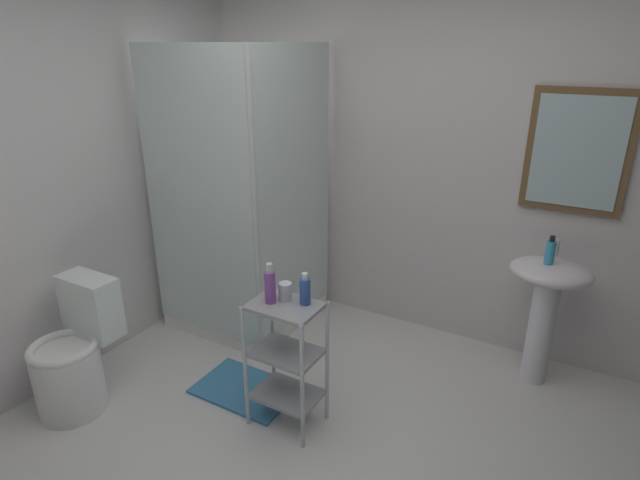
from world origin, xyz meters
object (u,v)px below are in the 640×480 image
Objects in this scene: shower_stall at (248,267)px; pedestal_sink at (546,297)px; shampoo_bottle_blue at (305,291)px; hand_soap_bottle at (550,252)px; conditioner_bottle_purple at (270,286)px; rinse_cup at (285,292)px; bath_mat at (246,389)px; toilet at (74,358)px; storage_cart at (286,355)px.

pedestal_sink is (1.97, 0.32, 0.12)m from shower_stall.
shower_stall reaches higher than shampoo_bottle_blue.
pedestal_sink is 4.83× the size of hand_soap_bottle.
shower_stall is 9.17× the size of conditioner_bottle_purple.
rinse_cup reaches higher than bath_mat.
toilet is at bearing -145.75° from hand_soap_bottle.
bath_mat is at bearing 159.87° from conditioner_bottle_purple.
shampoo_bottle_blue is at bearing -135.95° from hand_soap_bottle.
shampoo_bottle_blue is (1.22, 0.54, 0.50)m from toilet.
hand_soap_bottle reaches higher than rinse_cup.
toilet is at bearing -156.31° from shampoo_bottle_blue.
bath_mat is (-0.37, 0.09, -0.43)m from storage_cart.
hand_soap_bottle is 1.53m from rinse_cup.
shampoo_bottle_blue is at bearing 34.51° from storage_cart.
pedestal_sink is 1.07× the size of toilet.
pedestal_sink is 0.31m from hand_soap_bottle.
bath_mat is at bearing 165.88° from storage_cart.
storage_cart is 4.28× the size of shampoo_bottle_blue.
bath_mat is at bearing -55.76° from shower_stall.
shower_stall is 1.13m from rinse_cup.
shower_stall reaches higher than storage_cart.
bath_mat is at bearing 172.25° from rinse_cup.
toilet is at bearing -143.26° from bath_mat.
rinse_cup is at bearing 25.23° from toilet.
shower_stall is 1.21m from shampoo_bottle_blue.
shower_stall is 2.47× the size of pedestal_sink.
conditioner_bottle_purple is (-1.20, -1.07, -0.05)m from hand_soap_bottle.
conditioner_bottle_purple is at bearing -169.78° from storage_cart.
storage_cart is (-1.14, -1.09, -0.14)m from pedestal_sink.
conditioner_bottle_purple is 0.36× the size of bath_mat.
pedestal_sink is at bearing 9.32° from shower_stall.
shampoo_bottle_blue reaches higher than rinse_cup.
pedestal_sink is 1.09× the size of storage_cart.
conditioner_bottle_purple reaches higher than storage_cart.
storage_cart is 0.57m from bath_mat.
pedestal_sink is at bearing 43.80° from storage_cart.
shower_stall is 20.70× the size of rinse_cup.
shower_stall reaches higher than conditioner_bottle_purple.
hand_soap_bottle is (-0.02, -0.03, 0.30)m from pedestal_sink.
pedestal_sink is at bearing 42.27° from conditioner_bottle_purple.
shower_stall is 0.94m from bath_mat.
toilet is (-0.30, -1.25, -0.15)m from shower_stall.
shower_stall reaches higher than bath_mat.
shower_stall reaches higher than hand_soap_bottle.
shower_stall is 11.56× the size of shampoo_bottle_blue.
hand_soap_bottle is at bearing 32.91° from bath_mat.
storage_cart is 7.66× the size of rinse_cup.
shampoo_bottle_blue is (0.92, -0.71, 0.35)m from shower_stall.
storage_cart is at bearing -42.77° from shower_stall.
bath_mat is (-0.46, 0.03, -0.81)m from shampoo_bottle_blue.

